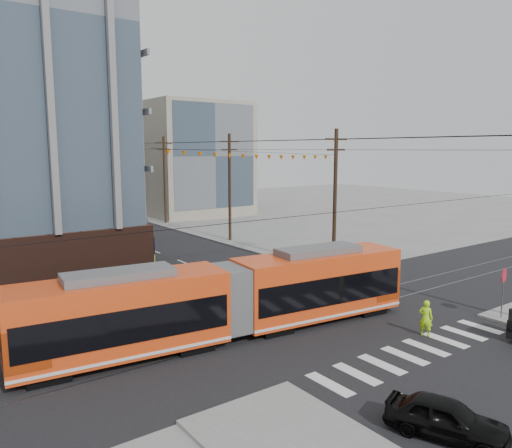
{
  "coord_description": "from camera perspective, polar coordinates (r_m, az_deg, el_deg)",
  "views": [
    {
      "loc": [
        -19.22,
        -16.62,
        9.46
      ],
      "look_at": [
        -1.0,
        8.4,
        4.8
      ],
      "focal_mm": 35.0,
      "sensor_mm": 36.0,
      "label": 1
    }
  ],
  "objects": [
    {
      "name": "utility_pole_far",
      "position": [
        77.83,
        -15.22,
        5.36
      ],
      "size": [
        0.3,
        0.3,
        11.0
      ],
      "primitive_type": "cylinder",
      "color": "black",
      "rests_on": "ground"
    },
    {
      "name": "jersey_barrier",
      "position": [
        42.26,
        5.63,
        -3.88
      ],
      "size": [
        1.21,
        3.82,
        0.75
      ],
      "primitive_type": "cube",
      "rotation": [
        0.0,
        0.0,
        -0.1
      ],
      "color": "gray",
      "rests_on": "ground"
    },
    {
      "name": "parked_car_silver",
      "position": [
        34.41,
        -11.08,
        -6.16
      ],
      "size": [
        2.94,
        5.17,
        1.61
      ],
      "primitive_type": "imported",
      "rotation": [
        0.0,
        0.0,
        3.41
      ],
      "color": "#979AAB",
      "rests_on": "ground"
    },
    {
      "name": "stop_sign",
      "position": [
        31.09,
        26.34,
        -7.39
      ],
      "size": [
        1.0,
        1.0,
        2.77
      ],
      "primitive_type": null,
      "rotation": [
        0.0,
        0.0,
        0.2
      ],
      "color": "#B11124",
      "rests_on": "ground"
    },
    {
      "name": "black_sedan",
      "position": [
        18.73,
        20.9,
        -20.02
      ],
      "size": [
        2.94,
        4.24,
        1.34
      ],
      "primitive_type": "imported",
      "rotation": [
        0.0,
        0.0,
        0.38
      ],
      "color": "black",
      "rests_on": "ground"
    },
    {
      "name": "parked_car_white",
      "position": [
        39.02,
        -14.88,
        -4.63
      ],
      "size": [
        2.53,
        5.3,
        1.49
      ],
      "primitive_type": "imported",
      "rotation": [
        0.0,
        0.0,
        3.05
      ],
      "color": "silver",
      "rests_on": "ground"
    },
    {
      "name": "streetcar",
      "position": [
        25.35,
        -3.01,
        -8.59
      ],
      "size": [
        20.81,
        5.23,
        3.97
      ],
      "primitive_type": null,
      "rotation": [
        0.0,
        0.0,
        -0.11
      ],
      "color": "#DE4215",
      "rests_on": "ground"
    },
    {
      "name": "bg_bldg_ne_far",
      "position": [
        92.47,
        -12.41,
        6.85
      ],
      "size": [
        16.0,
        16.0,
        14.0
      ],
      "primitive_type": "cube",
      "color": "#8C99A5",
      "rests_on": "ground"
    },
    {
      "name": "city_bus",
      "position": [
        43.81,
        -13.48,
        -2.07
      ],
      "size": [
        6.09,
        11.05,
        3.09
      ],
      "primitive_type": null,
      "rotation": [
        0.0,
        0.0,
        -0.36
      ],
      "color": "black",
      "rests_on": "ground"
    },
    {
      "name": "pedestrian",
      "position": [
        27.2,
        18.83,
        -10.14
      ],
      "size": [
        0.68,
        0.81,
        1.89
      ],
      "primitive_type": "imported",
      "rotation": [
        0.0,
        0.0,
        1.96
      ],
      "color": "#AAFC15",
      "rests_on": "ground"
    },
    {
      "name": "parked_car_grey",
      "position": [
        44.4,
        -17.49,
        -3.25
      ],
      "size": [
        2.35,
        4.88,
        1.34
      ],
      "primitive_type": "imported",
      "rotation": [
        0.0,
        0.0,
        3.12
      ],
      "color": "#44464E",
      "rests_on": "ground"
    },
    {
      "name": "bg_bldg_ne_near",
      "position": [
        73.6,
        -7.53,
        7.36
      ],
      "size": [
        14.0,
        14.0,
        16.0
      ],
      "primitive_type": "cube",
      "color": "gray",
      "rests_on": "ground"
    },
    {
      "name": "ground",
      "position": [
        27.11,
        12.53,
        -12.07
      ],
      "size": [
        160.0,
        160.0,
        0.0
      ],
      "primitive_type": "plane",
      "color": "slate"
    }
  ]
}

